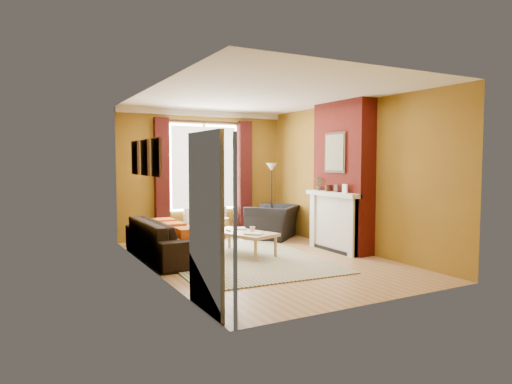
% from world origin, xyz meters
% --- Properties ---
extents(ground, '(5.50, 5.50, 0.00)m').
position_xyz_m(ground, '(0.00, 0.00, 0.00)').
color(ground, olive).
rests_on(ground, ground).
extents(room_walls, '(3.82, 5.54, 2.83)m').
position_xyz_m(room_walls, '(0.63, 0.29, 1.38)').
color(room_walls, brown).
rests_on(room_walls, ground).
extents(striped_rug, '(2.70, 3.60, 0.02)m').
position_xyz_m(striped_rug, '(-0.33, 0.23, 0.01)').
color(striped_rug, '#345A8F').
rests_on(striped_rug, ground).
extents(sofa, '(0.94, 2.33, 0.68)m').
position_xyz_m(sofa, '(-1.42, 0.87, 0.34)').
color(sofa, black).
rests_on(sofa, ground).
extents(armchair, '(1.47, 1.46, 0.72)m').
position_xyz_m(armchair, '(1.24, 1.77, 0.36)').
color(armchair, black).
rests_on(armchair, ground).
extents(coffee_table, '(1.04, 1.43, 0.43)m').
position_xyz_m(coffee_table, '(-0.18, 0.47, 0.38)').
color(coffee_table, tan).
rests_on(coffee_table, ground).
extents(wicker_stool, '(0.45, 0.45, 0.43)m').
position_xyz_m(wicker_stool, '(0.27, 2.38, 0.22)').
color(wicker_stool, '#A18046').
rests_on(wicker_stool, ground).
extents(floor_lamp, '(0.32, 0.32, 1.64)m').
position_xyz_m(floor_lamp, '(1.41, 2.14, 1.30)').
color(floor_lamp, black).
rests_on(floor_lamp, ground).
extents(book_a, '(0.36, 0.36, 0.03)m').
position_xyz_m(book_a, '(-0.20, 0.02, 0.44)').
color(book_a, '#999999').
rests_on(book_a, coffee_table).
extents(book_b, '(0.27, 0.31, 0.02)m').
position_xyz_m(book_b, '(-0.14, 0.81, 0.44)').
color(book_b, '#999999').
rests_on(book_b, coffee_table).
extents(mug, '(0.10, 0.10, 0.09)m').
position_xyz_m(mug, '(-0.01, 0.37, 0.48)').
color(mug, '#999999').
rests_on(mug, coffee_table).
extents(tv_remote, '(0.05, 0.15, 0.02)m').
position_xyz_m(tv_remote, '(-0.35, 0.65, 0.44)').
color(tv_remote, '#252527').
rests_on(tv_remote, coffee_table).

